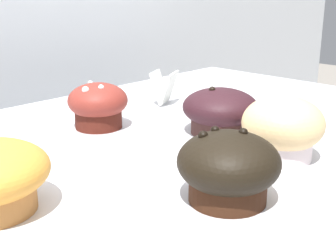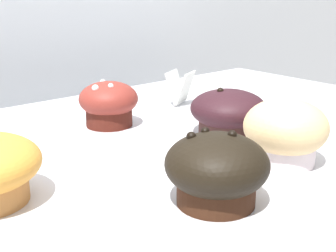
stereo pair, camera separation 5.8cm
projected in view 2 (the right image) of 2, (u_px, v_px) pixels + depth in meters
wall_back at (14, 90)px, 1.14m from camera, size 3.20×0.10×1.80m
muffin_front_center at (228, 112)px, 0.68m from camera, size 0.11×0.11×0.07m
muffin_back_left at (217, 170)px, 0.47m from camera, size 0.11×0.11×0.08m
muffin_back_right at (285, 132)px, 0.58m from camera, size 0.10×0.10×0.08m
muffin_front_left at (109, 103)px, 0.73m from camera, size 0.09×0.09×0.07m
price_card at (180, 87)px, 0.86m from camera, size 0.06×0.06×0.06m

